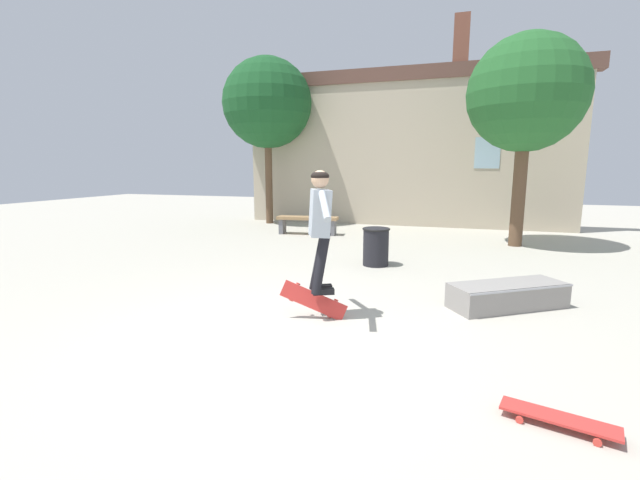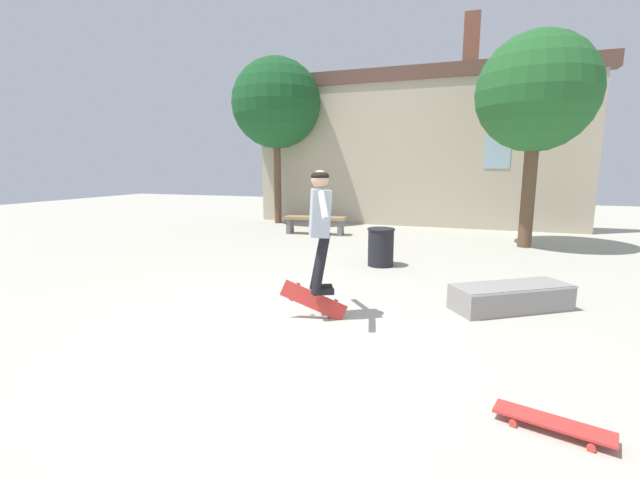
# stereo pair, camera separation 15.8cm
# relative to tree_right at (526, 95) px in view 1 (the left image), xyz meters

# --- Properties ---
(ground_plane) EXTENTS (40.00, 40.00, 0.00)m
(ground_plane) POSITION_rel_tree_right_xyz_m (-3.10, -6.83, -3.45)
(ground_plane) COLOR #B2AD9E
(building_backdrop) EXTENTS (10.69, 0.52, 6.18)m
(building_backdrop) POSITION_rel_tree_right_xyz_m (-3.07, 2.87, -0.92)
(building_backdrop) COLOR #B7A88E
(building_backdrop) RESTS_ON ground_plane
(tree_right) EXTENTS (2.60, 2.60, 4.78)m
(tree_right) POSITION_rel_tree_right_xyz_m (0.00, 0.00, 0.00)
(tree_right) COLOR brown
(tree_right) RESTS_ON ground_plane
(tree_left) EXTENTS (2.84, 2.84, 5.28)m
(tree_left) POSITION_rel_tree_right_xyz_m (-7.29, 2.01, 0.39)
(tree_left) COLOR brown
(tree_left) RESTS_ON ground_plane
(park_bench) EXTENTS (1.73, 0.59, 0.50)m
(park_bench) POSITION_rel_tree_right_xyz_m (-5.29, 0.14, -3.09)
(park_bench) COLOR #99754C
(park_bench) RESTS_ON ground_plane
(skate_ledge) EXTENTS (1.60, 1.34, 0.33)m
(skate_ledge) POSITION_rel_tree_right_xyz_m (-0.65, -4.96, -3.29)
(skate_ledge) COLOR gray
(skate_ledge) RESTS_ON ground_plane
(trash_bin) EXTENTS (0.52, 0.52, 0.72)m
(trash_bin) POSITION_rel_tree_right_xyz_m (-2.78, -3.04, -3.07)
(trash_bin) COLOR black
(trash_bin) RESTS_ON ground_plane
(skater) EXTENTS (0.61, 1.16, 1.49)m
(skater) POSITION_rel_tree_right_xyz_m (-2.90, -6.11, -2.23)
(skater) COLOR #9EA8B2
(skateboard_flipping) EXTENTS (0.81, 0.31, 0.52)m
(skateboard_flipping) POSITION_rel_tree_right_xyz_m (-2.97, -6.16, -3.22)
(skateboard_flipping) COLOR red
(skateboard_resting) EXTENTS (0.80, 0.38, 0.08)m
(skateboard_resting) POSITION_rel_tree_right_xyz_m (-0.57, -7.74, -3.39)
(skateboard_resting) COLOR red
(skateboard_resting) RESTS_ON ground_plane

